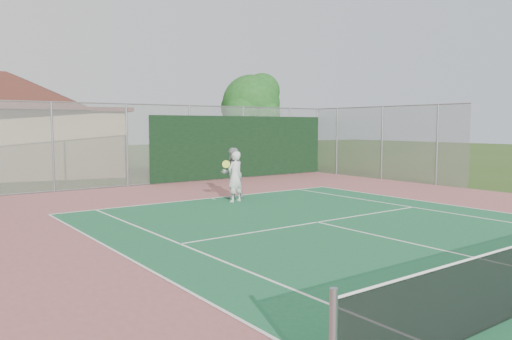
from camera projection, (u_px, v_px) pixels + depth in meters
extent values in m
cylinder|color=gray|center=(53.00, 147.00, 19.29)|extent=(0.08, 0.08, 3.50)
cylinder|color=gray|center=(127.00, 146.00, 21.06)|extent=(0.08, 0.08, 3.50)
cylinder|color=gray|center=(190.00, 144.00, 22.84)|extent=(0.08, 0.08, 3.50)
cylinder|color=gray|center=(243.00, 143.00, 24.62)|extent=(0.08, 0.08, 3.50)
cylinder|color=gray|center=(290.00, 141.00, 26.39)|extent=(0.08, 0.08, 3.50)
cylinder|color=gray|center=(317.00, 141.00, 27.58)|extent=(0.08, 0.08, 3.50)
cylinder|color=gray|center=(148.00, 104.00, 21.50)|extent=(20.00, 0.05, 0.05)
cylinder|color=gray|center=(150.00, 184.00, 21.81)|extent=(20.00, 0.05, 0.05)
cube|color=#999EA0|center=(149.00, 145.00, 21.66)|extent=(20.00, 0.02, 3.50)
cube|color=black|center=(244.00, 147.00, 24.59)|extent=(10.00, 0.04, 3.00)
cylinder|color=gray|center=(337.00, 141.00, 26.38)|extent=(0.08, 0.08, 3.50)
cylinder|color=gray|center=(382.00, 143.00, 23.97)|extent=(0.08, 0.08, 3.50)
cylinder|color=gray|center=(437.00, 145.00, 21.57)|extent=(0.08, 0.08, 3.50)
cube|color=#999EA0|center=(382.00, 143.00, 23.97)|extent=(0.02, 9.00, 3.50)
cube|color=black|center=(51.00, 155.00, 23.90)|extent=(1.00, 0.06, 2.33)
cylinder|color=#3A2615|center=(251.00, 143.00, 30.02)|extent=(0.39, 0.39, 3.02)
sphere|color=#184F18|center=(251.00, 104.00, 29.81)|extent=(3.46, 3.46, 3.46)
sphere|color=#184F18|center=(261.00, 111.00, 30.68)|extent=(2.38, 2.38, 2.38)
sphere|color=#184F18|center=(244.00, 112.00, 29.00)|extent=(2.16, 2.16, 2.16)
sphere|color=#184F18|center=(264.00, 114.00, 29.22)|extent=(1.94, 1.94, 1.94)
sphere|color=#184F18|center=(239.00, 108.00, 30.33)|extent=(2.16, 2.16, 2.16)
sphere|color=#184F18|center=(262.00, 91.00, 29.95)|extent=(2.16, 2.16, 2.16)
imported|color=silver|center=(235.00, 177.00, 16.82)|extent=(0.70, 0.54, 1.71)
imported|color=#A1A3A6|center=(232.00, 174.00, 17.62)|extent=(0.88, 0.69, 1.79)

